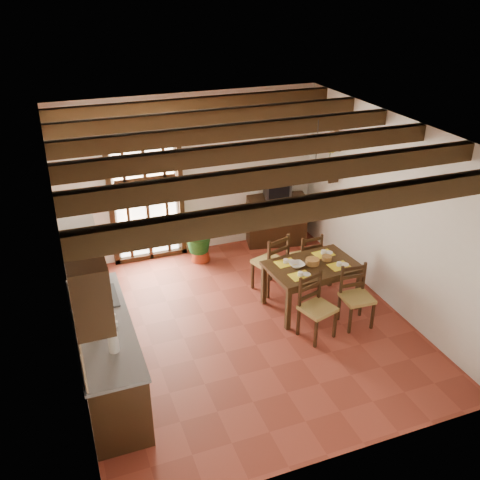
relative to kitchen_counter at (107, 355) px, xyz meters
name	(u,v)px	position (x,y,z in m)	size (l,w,h in m)	color
ground_plane	(243,325)	(1.96, 0.60, -0.47)	(5.00, 5.00, 0.00)	maroon
room_shell	(244,208)	(1.96, 0.60, 1.34)	(4.52, 5.02, 2.81)	silver
ceiling_beams	(244,141)	(1.96, 0.60, 2.22)	(4.50, 4.34, 0.20)	black
french_door	(146,195)	(1.16, 3.05, 0.70)	(1.26, 0.11, 2.32)	white
kitchen_counter	(107,355)	(0.00, 0.00, 0.00)	(0.64, 2.25, 1.38)	black
upper_cabinet	(88,286)	(-0.12, -0.70, 1.38)	(0.35, 0.80, 0.70)	black
range_hood	(79,241)	(-0.09, 0.55, 1.26)	(0.38, 0.60, 0.54)	white
counter_items	(101,316)	(0.00, 0.09, 0.49)	(0.50, 1.43, 0.25)	black
dining_table	(312,270)	(3.07, 0.71, 0.14)	(1.37, 0.94, 0.71)	#332110
chair_near_left	(316,318)	(2.80, 0.02, -0.19)	(0.52, 0.50, 0.91)	#A18844
chair_near_right	(355,307)	(3.45, 0.08, -0.20)	(0.43, 0.41, 0.89)	#A18844
chair_far_left	(270,272)	(2.69, 1.35, -0.17)	(0.56, 0.55, 0.98)	#A18844
chair_far_right	(306,266)	(3.34, 1.40, -0.20)	(0.42, 0.40, 0.86)	#A18844
table_setting	(312,266)	(3.07, 0.71, 0.22)	(0.95, 0.63, 0.09)	yellow
table_bowl	(297,265)	(2.83, 0.74, 0.26)	(0.22, 0.22, 0.05)	white
sideboard	(276,220)	(3.45, 2.83, -0.02)	(1.06, 0.48, 0.90)	black
crt_tv	(277,187)	(3.45, 2.82, 0.62)	(0.54, 0.51, 0.38)	black
fuse_box	(273,147)	(3.46, 3.08, 1.28)	(0.25, 0.03, 0.32)	white
plant_pot	(201,254)	(1.95, 2.66, -0.36)	(0.34, 0.34, 0.21)	maroon
potted_plant	(200,230)	(1.95, 2.66, 0.10)	(1.80, 1.54, 2.00)	#144C19
wall_shelf	(329,171)	(4.10, 2.20, 1.04)	(0.20, 0.42, 0.20)	black
shelf_vase	(329,163)	(4.10, 2.20, 1.18)	(0.15, 0.15, 0.15)	#B2BFB2
shelf_flowers	(330,151)	(4.10, 2.20, 1.38)	(0.14, 0.14, 0.36)	yellow
framed_picture	(336,139)	(4.18, 2.20, 1.58)	(0.03, 0.32, 0.32)	brown
pendant_lamp	(315,173)	(3.07, 0.81, 1.60)	(0.36, 0.36, 0.84)	black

